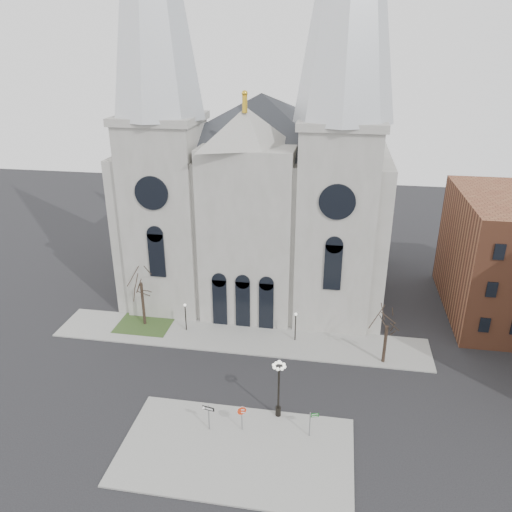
% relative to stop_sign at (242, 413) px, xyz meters
% --- Properties ---
extents(ground, '(160.00, 160.00, 0.00)m').
position_rel_stop_sign_xyz_m(ground, '(-3.04, 2.70, -1.82)').
color(ground, black).
rests_on(ground, ground).
extents(sidewalk_near, '(18.00, 10.00, 0.14)m').
position_rel_stop_sign_xyz_m(sidewalk_near, '(-0.04, -2.30, -1.75)').
color(sidewalk_near, gray).
rests_on(sidewalk_near, ground).
extents(sidewalk_far, '(40.00, 6.00, 0.14)m').
position_rel_stop_sign_xyz_m(sidewalk_far, '(-3.04, 13.70, -1.75)').
color(sidewalk_far, gray).
rests_on(sidewalk_far, ground).
extents(grass_patch, '(6.00, 5.00, 0.18)m').
position_rel_stop_sign_xyz_m(grass_patch, '(-14.04, 14.70, -1.73)').
color(grass_patch, '#2D411C').
rests_on(grass_patch, ground).
extents(cathedral, '(33.00, 26.66, 54.00)m').
position_rel_stop_sign_xyz_m(cathedral, '(-3.04, 25.56, 16.66)').
color(cathedral, gray).
rests_on(cathedral, ground).
extents(tree_left, '(3.20, 3.20, 7.50)m').
position_rel_stop_sign_xyz_m(tree_left, '(-14.04, 14.70, 3.76)').
color(tree_left, black).
rests_on(tree_left, ground).
extents(tree_right, '(3.20, 3.20, 6.00)m').
position_rel_stop_sign_xyz_m(tree_right, '(11.96, 11.70, 2.64)').
color(tree_right, black).
rests_on(tree_right, ground).
extents(ped_lamp_left, '(0.32, 0.32, 3.26)m').
position_rel_stop_sign_xyz_m(ped_lamp_left, '(-9.04, 14.20, 0.51)').
color(ped_lamp_left, black).
rests_on(ped_lamp_left, sidewalk_far).
extents(ped_lamp_right, '(0.32, 0.32, 3.26)m').
position_rel_stop_sign_xyz_m(ped_lamp_right, '(2.96, 14.20, 0.51)').
color(ped_lamp_right, black).
rests_on(ped_lamp_right, sidewalk_far).
extents(stop_sign, '(0.85, 0.10, 2.35)m').
position_rel_stop_sign_xyz_m(stop_sign, '(0.00, 0.00, 0.00)').
color(stop_sign, slate).
rests_on(stop_sign, sidewalk_near).
extents(globe_lamp, '(1.32, 1.32, 5.53)m').
position_rel_stop_sign_xyz_m(globe_lamp, '(2.68, 2.20, 1.79)').
color(globe_lamp, black).
rests_on(globe_lamp, sidewalk_near).
extents(one_way_sign, '(1.04, 0.24, 2.40)m').
position_rel_stop_sign_xyz_m(one_way_sign, '(-2.65, -0.39, -0.09)').
color(one_way_sign, slate).
rests_on(one_way_sign, sidewalk_near).
extents(street_name_sign, '(0.72, 0.25, 2.31)m').
position_rel_stop_sign_xyz_m(street_name_sign, '(5.54, 0.25, -0.33)').
color(street_name_sign, slate).
rests_on(street_name_sign, sidewalk_near).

